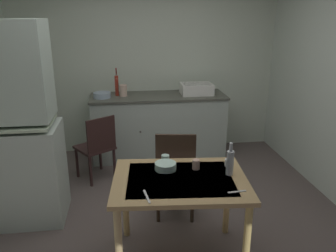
{
  "coord_description": "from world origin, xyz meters",
  "views": [
    {
      "loc": [
        -0.36,
        -2.9,
        2.0
      ],
      "look_at": [
        0.05,
        0.15,
        0.98
      ],
      "focal_mm": 36.32,
      "sensor_mm": 36.0,
      "label": 1
    }
  ],
  "objects": [
    {
      "name": "teacup_cream",
      "position": [
        0.22,
        -0.35,
        0.8
      ],
      "size": [
        0.06,
        0.06,
        0.08
      ],
      "primitive_type": "cylinder",
      "color": "tan",
      "rests_on": "dining_table"
    },
    {
      "name": "dining_table",
      "position": [
        0.06,
        -0.51,
        0.65
      ],
      "size": [
        1.13,
        0.88,
        0.75
      ],
      "color": "#A48454",
      "rests_on": "ground"
    },
    {
      "name": "hutch_cabinet",
      "position": [
        -1.44,
        0.31,
        0.92
      ],
      "size": [
        0.88,
        0.56,
        1.96
      ],
      "color": "#A7B4A9",
      "rests_on": "ground"
    },
    {
      "name": "counter_cabinet",
      "position": [
        0.12,
        1.74,
        0.45
      ],
      "size": [
        1.9,
        0.64,
        0.91
      ],
      "color": "#A7B4A9",
      "rests_on": "ground"
    },
    {
      "name": "table_knife",
      "position": [
        -0.23,
        -0.76,
        0.76
      ],
      "size": [
        0.04,
        0.19,
        0.0
      ],
      "primitive_type": "cube",
      "rotation": [
        0.0,
        0.0,
        4.86
      ],
      "color": "silver",
      "rests_on": "dining_table"
    },
    {
      "name": "teacup_mint",
      "position": [
        -0.02,
        -0.16,
        0.78
      ],
      "size": [
        0.07,
        0.07,
        0.06
      ],
      "primitive_type": "cylinder",
      "color": "#ADD1C1",
      "rests_on": "dining_table"
    },
    {
      "name": "ground_plane",
      "position": [
        0.0,
        0.0,
        0.0
      ],
      "size": [
        5.13,
        5.13,
        0.0
      ],
      "primitive_type": "plane",
      "color": "#564A47"
    },
    {
      "name": "teaspoon_near_bowl",
      "position": [
        0.43,
        -0.78,
        0.76
      ],
      "size": [
        0.14,
        0.04,
        0.0
      ],
      "primitive_type": "cube",
      "rotation": [
        0.0,
        0.0,
        0.11
      ],
      "color": "beige",
      "rests_on": "dining_table"
    },
    {
      "name": "chair_by_counter",
      "position": [
        -0.71,
        1.07,
        0.45
      ],
      "size": [
        0.56,
        0.56,
        0.83
      ],
      "color": "#341F1E",
      "rests_on": "ground"
    },
    {
      "name": "chair_far_side",
      "position": [
        0.12,
        0.11,
        0.49
      ],
      "size": [
        0.46,
        0.46,
        0.94
      ],
      "color": "#30251B",
      "rests_on": "ground"
    },
    {
      "name": "serving_bowl_wide",
      "position": [
        -0.04,
        -0.33,
        0.78
      ],
      "size": [
        0.18,
        0.18,
        0.06
      ],
      "primitive_type": "cylinder",
      "color": "#ADD1C1",
      "rests_on": "dining_table"
    },
    {
      "name": "stoneware_crock",
      "position": [
        -0.36,
        1.76,
        0.99
      ],
      "size": [
        0.11,
        0.11,
        0.16
      ],
      "primitive_type": "cylinder",
      "color": "beige",
      "rests_on": "counter_cabinet"
    },
    {
      "name": "hand_pump",
      "position": [
        -0.45,
        1.79,
        1.08
      ],
      "size": [
        0.05,
        0.27,
        0.39
      ],
      "color": "maroon",
      "rests_on": "counter_cabinet"
    },
    {
      "name": "mug_dark",
      "position": [
        0.5,
        -0.34,
        0.79
      ],
      "size": [
        0.06,
        0.06,
        0.06
      ],
      "primitive_type": "cylinder",
      "color": "white",
      "rests_on": "dining_table"
    },
    {
      "name": "glass_bottle",
      "position": [
        0.47,
        -0.49,
        0.86
      ],
      "size": [
        0.06,
        0.06,
        0.27
      ],
      "color": "#B7BCC1",
      "rests_on": "dining_table"
    },
    {
      "name": "mixing_bowl_counter",
      "position": [
        -0.65,
        1.69,
        0.94
      ],
      "size": [
        0.24,
        0.24,
        0.07
      ],
      "primitive_type": "cylinder",
      "color": "#9EB2C6",
      "rests_on": "counter_cabinet"
    },
    {
      "name": "sink_basin",
      "position": [
        0.67,
        1.74,
        0.98
      ],
      "size": [
        0.44,
        0.34,
        0.15
      ],
      "color": "white",
      "rests_on": "counter_cabinet"
    },
    {
      "name": "wall_back",
      "position": [
        0.0,
        2.11,
        1.31
      ],
      "size": [
        3.9,
        0.1,
        2.63
      ],
      "primitive_type": "cube",
      "color": "silver",
      "rests_on": "ground"
    }
  ]
}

